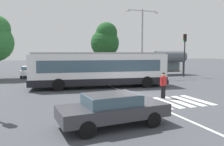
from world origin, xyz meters
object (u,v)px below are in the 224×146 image
Objects in this scene: twin_arm_street_lamp at (142,36)px; parked_car_red at (94,69)px; city_transit_bus at (100,69)px; traffic_light_far_corner at (185,49)px; parked_car_charcoal at (111,69)px; bus_stop_shelter at (170,57)px; foreground_sedan at (113,108)px; parked_car_silver at (73,70)px; parked_car_black at (53,70)px; pedestrian_crossing_street at (163,84)px; background_tree_right at (105,40)px; parked_car_white at (29,71)px; parked_car_champagne at (130,68)px.

parked_car_red is at bearing 132.64° from twin_arm_street_lamp.
traffic_light_far_corner is (12.18, 4.39, 1.93)m from city_transit_bus.
parked_car_charcoal is 8.21m from bus_stop_shelter.
bus_stop_shelter is (7.28, -3.41, 1.65)m from parked_car_charcoal.
foreground_sedan is 18.58m from twin_arm_street_lamp.
twin_arm_street_lamp reaches higher than parked_car_silver.
parked_car_black is 16.91m from traffic_light_far_corner.
city_transit_bus reaches higher than pedestrian_crossing_street.
traffic_light_far_corner is at bearing -60.98° from background_tree_right.
bus_stop_shelter is at bearing -53.58° from background_tree_right.
background_tree_right reaches higher than parked_car_silver.
twin_arm_street_lamp reaches higher than parked_car_white.
parked_car_black is at bearing 92.42° from foreground_sedan.
parked_car_charcoal is at bearing 65.94° from city_transit_bus.
foreground_sedan is 20.64m from traffic_light_far_corner.
parked_car_white is 0.57× the size of background_tree_right.
parked_car_red is 0.85× the size of traffic_light_far_corner.
bus_stop_shelter is at bearing 19.98° from twin_arm_street_lamp.
parked_car_charcoal is at bearing 71.05° from foreground_sedan.
bus_stop_shelter is 0.57× the size of background_tree_right.
parked_car_silver is at bearing 1.81° from parked_car_black.
bus_stop_shelter reaches higher than pedestrian_crossing_street.
bus_stop_shelter is at bearing -25.08° from parked_car_charcoal.
city_transit_bus is 17.46m from background_tree_right.
city_transit_bus reaches higher than parked_car_charcoal.
pedestrian_crossing_street is 18.86m from parked_car_white.
twin_arm_street_lamp is at bearing -27.83° from parked_car_black.
parked_car_charcoal is (10.90, -0.02, 0.00)m from parked_car_white.
background_tree_right is at bearing 30.91° from parked_car_black.
parked_car_silver is (2.66, 0.08, 0.00)m from parked_car_black.
foreground_sedan and parked_car_silver have the same top height.
parked_car_silver is 13.25m from bus_stop_shelter.
pedestrian_crossing_street reaches higher than parked_car_silver.
bus_stop_shelter is at bearing 50.37° from foreground_sedan.
parked_car_silver is 1.01× the size of bus_stop_shelter.
foreground_sedan is 1.00× the size of parked_car_charcoal.
city_transit_bus is at bearing -60.71° from parked_car_white.
parked_car_charcoal is 0.58× the size of background_tree_right.
parked_car_champagne is at bearing 145.14° from bus_stop_shelter.
twin_arm_street_lamp is (4.64, -5.04, 4.30)m from parked_car_red.
parked_car_charcoal is at bearing 154.92° from bus_stop_shelter.
parked_car_white is 0.85× the size of traffic_light_far_corner.
city_transit_bus is 2.67× the size of parked_car_red.
background_tree_right is at bearing 40.07° from parked_car_silver.
bus_stop_shelter reaches higher than parked_car_charcoal.
parked_car_silver is at bearing 92.91° from city_transit_bus.
parked_car_red is 12.00m from traffic_light_far_corner.
parked_car_red is (2.81, -0.38, 0.00)m from parked_car_silver.
parked_car_champagne is (10.83, -0.32, 0.00)m from parked_car_black.
twin_arm_street_lamp reaches higher than parked_car_black.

